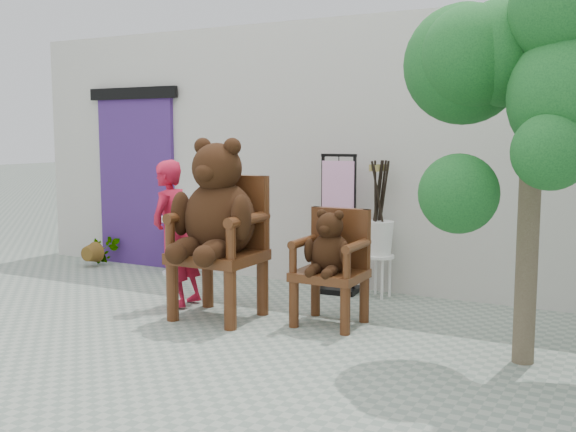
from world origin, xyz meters
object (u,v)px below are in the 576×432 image
(chair_small, at_px, (332,256))
(display_stand, at_px, (338,240))
(chair_big, at_px, (218,218))
(person, at_px, (175,234))
(tree, at_px, (541,70))
(cafe_table, at_px, (180,239))
(stool_bucket, at_px, (379,237))

(chair_small, xyz_separation_m, display_stand, (-0.44, 1.16, -0.05))
(chair_big, height_order, person, chair_big)
(chair_small, xyz_separation_m, tree, (1.77, -0.34, 1.54))
(display_stand, bearing_deg, chair_small, -73.61)
(chair_small, distance_m, cafe_table, 2.84)
(chair_big, bearing_deg, person, 164.48)
(person, height_order, display_stand, display_stand)
(person, height_order, cafe_table, person)
(tree, bearing_deg, chair_big, 179.05)
(person, relative_size, tree, 0.49)
(cafe_table, xyz_separation_m, display_stand, (2.14, -0.00, 0.14))
(cafe_table, xyz_separation_m, tree, (4.35, -1.51, 1.74))
(tree, bearing_deg, cafe_table, 160.93)
(chair_small, bearing_deg, person, -176.06)
(display_stand, xyz_separation_m, tree, (2.22, -1.50, 1.59))
(chair_big, distance_m, stool_bucket, 1.83)
(chair_small, relative_size, display_stand, 0.70)
(stool_bucket, bearing_deg, person, -142.98)
(display_stand, distance_m, stool_bucket, 0.48)
(person, height_order, stool_bucket, person)
(chair_big, bearing_deg, stool_bucket, 54.11)
(tree, bearing_deg, chair_small, 169.13)
(chair_big, distance_m, chair_small, 1.12)
(person, xyz_separation_m, cafe_table, (-0.91, 1.28, -0.29))
(chair_small, relative_size, person, 0.72)
(stool_bucket, distance_m, tree, 2.77)
(person, distance_m, display_stand, 1.78)
(chair_big, bearing_deg, tree, -0.95)
(chair_small, relative_size, cafe_table, 1.49)
(chair_big, relative_size, cafe_table, 2.40)
(chair_small, relative_size, tree, 0.35)
(person, bearing_deg, display_stand, 130.51)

